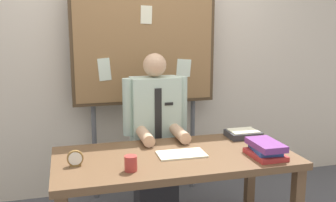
# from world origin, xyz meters

# --- Properties ---
(back_wall) EXTENTS (6.40, 0.08, 2.70)m
(back_wall) POSITION_xyz_m (0.00, 1.18, 1.35)
(back_wall) COLOR beige
(back_wall) RESTS_ON ground_plane
(desk) EXTENTS (1.67, 0.81, 0.73)m
(desk) POSITION_xyz_m (0.00, 0.00, 0.64)
(desk) COLOR brown
(desk) RESTS_ON ground_plane
(person) EXTENTS (0.55, 0.56, 1.39)m
(person) POSITION_xyz_m (0.00, 0.58, 0.65)
(person) COLOR #2D2D33
(person) RESTS_ON ground_plane
(bulletin_board) EXTENTS (1.33, 0.09, 2.02)m
(bulletin_board) POSITION_xyz_m (0.00, 0.98, 1.43)
(bulletin_board) COLOR #4C3823
(bulletin_board) RESTS_ON ground_plane
(book_stack) EXTENTS (0.21, 0.30, 0.11)m
(book_stack) POSITION_xyz_m (0.59, -0.20, 0.78)
(book_stack) COLOR #B22D2D
(book_stack) RESTS_ON desk
(open_notebook) EXTENTS (0.34, 0.20, 0.01)m
(open_notebook) POSITION_xyz_m (0.04, -0.02, 0.73)
(open_notebook) COLOR #F4EFCC
(open_notebook) RESTS_ON desk
(desk_clock) EXTENTS (0.10, 0.04, 0.10)m
(desk_clock) POSITION_xyz_m (-0.68, -0.04, 0.77)
(desk_clock) COLOR olive
(desk_clock) RESTS_ON desk
(coffee_mug) EXTENTS (0.08, 0.08, 0.10)m
(coffee_mug) POSITION_xyz_m (-0.35, -0.22, 0.77)
(coffee_mug) COLOR #B23833
(coffee_mug) RESTS_ON desk
(paper_tray) EXTENTS (0.26, 0.20, 0.06)m
(paper_tray) POSITION_xyz_m (0.66, 0.26, 0.75)
(paper_tray) COLOR #333338
(paper_tray) RESTS_ON desk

